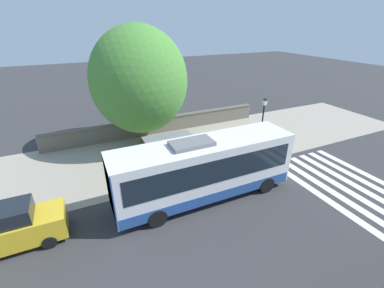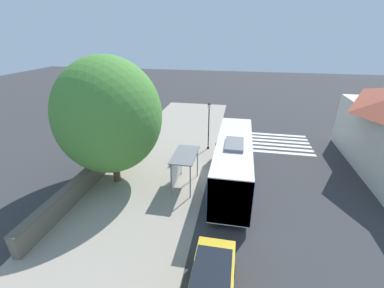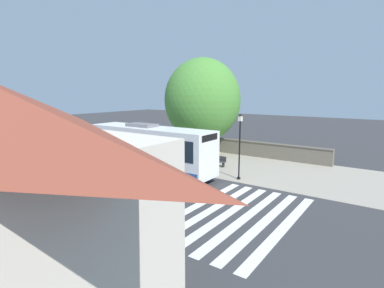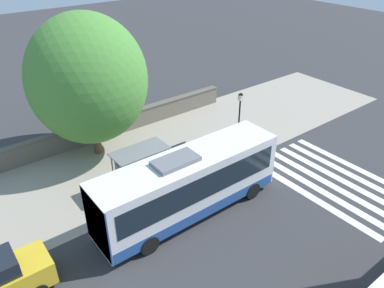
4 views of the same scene
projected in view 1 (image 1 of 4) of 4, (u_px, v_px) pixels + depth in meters
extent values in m
plane|color=#353538|center=(200.00, 178.00, 17.13)|extent=(120.00, 120.00, 0.00)
cube|color=#9E9384|center=(176.00, 150.00, 20.81)|extent=(9.00, 44.00, 0.02)
cube|color=silver|center=(324.00, 197.00, 15.19)|extent=(9.00, 0.50, 0.01)
cube|color=silver|center=(335.00, 193.00, 15.55)|extent=(9.00, 0.50, 0.01)
cube|color=silver|center=(346.00, 190.00, 15.91)|extent=(9.00, 0.50, 0.01)
cube|color=silver|center=(356.00, 186.00, 16.27)|extent=(9.00, 0.50, 0.01)
cube|color=silver|center=(366.00, 182.00, 16.63)|extent=(9.00, 0.50, 0.01)
cube|color=silver|center=(375.00, 179.00, 16.99)|extent=(9.00, 0.50, 0.01)
cube|color=#6B6356|center=(159.00, 125.00, 23.83)|extent=(0.50, 20.00, 1.36)
cube|color=#5B5449|center=(159.00, 118.00, 23.52)|extent=(0.60, 20.00, 0.08)
cube|color=white|center=(204.00, 167.00, 14.43)|extent=(2.47, 10.42, 3.10)
cube|color=black|center=(204.00, 161.00, 14.26)|extent=(2.51, 9.58, 1.37)
cube|color=#264C93|center=(204.00, 186.00, 14.97)|extent=(2.51, 10.21, 0.62)
cube|color=#264C93|center=(110.00, 191.00, 12.47)|extent=(2.51, 0.06, 2.98)
cube|color=black|center=(279.00, 132.00, 15.85)|extent=(1.85, 0.08, 0.43)
cube|color=slate|center=(192.00, 143.00, 13.42)|extent=(1.24, 2.29, 0.22)
cylinder|color=black|center=(244.00, 167.00, 17.41)|extent=(0.30, 1.00, 1.00)
cylinder|color=black|center=(266.00, 185.00, 15.52)|extent=(0.30, 1.00, 1.00)
cylinder|color=black|center=(145.00, 193.00, 14.80)|extent=(0.30, 1.00, 1.00)
cylinder|color=black|center=(157.00, 218.00, 12.91)|extent=(0.30, 1.00, 1.00)
cylinder|color=slate|center=(151.00, 165.00, 16.14)|extent=(0.08, 0.08, 2.54)
cylinder|color=slate|center=(193.00, 156.00, 17.24)|extent=(0.08, 0.08, 2.54)
cylinder|color=slate|center=(146.00, 156.00, 17.24)|extent=(0.08, 0.08, 2.54)
cylinder|color=slate|center=(185.00, 148.00, 18.34)|extent=(0.08, 0.08, 2.54)
cube|color=slate|center=(169.00, 138.00, 16.67)|extent=(1.64, 3.22, 0.08)
cube|color=silver|center=(166.00, 150.00, 17.72)|extent=(0.03, 2.62, 2.03)
cylinder|color=#2D3347|center=(247.00, 163.00, 18.09)|extent=(0.12, 0.12, 0.79)
cylinder|color=#2D3347|center=(249.00, 164.00, 17.96)|extent=(0.12, 0.12, 0.79)
cube|color=maroon|center=(249.00, 155.00, 17.72)|extent=(0.34, 0.22, 0.64)
sphere|color=tan|center=(250.00, 149.00, 17.53)|extent=(0.22, 0.22, 0.22)
cube|color=#333338|center=(207.00, 147.00, 20.23)|extent=(0.40, 1.58, 0.06)
cube|color=#333338|center=(206.00, 144.00, 20.27)|extent=(0.04, 1.58, 0.40)
cube|color=black|center=(199.00, 151.00, 20.09)|extent=(0.32, 0.06, 0.45)
cube|color=black|center=(214.00, 148.00, 20.56)|extent=(0.32, 0.06, 0.45)
cylinder|color=black|center=(258.00, 156.00, 19.68)|extent=(0.24, 0.24, 0.16)
cylinder|color=black|center=(261.00, 132.00, 18.81)|extent=(0.10, 0.10, 4.15)
cube|color=silver|center=(265.00, 103.00, 17.84)|extent=(0.24, 0.24, 0.35)
pyramid|color=black|center=(265.00, 99.00, 17.73)|extent=(0.28, 0.28, 0.14)
cylinder|color=brown|center=(143.00, 125.00, 21.33)|extent=(0.51, 0.51, 3.26)
ellipsoid|color=#4C8C38|center=(139.00, 81.00, 19.74)|extent=(7.44, 7.44, 8.18)
cube|color=gold|center=(10.00, 231.00, 11.61)|extent=(1.78, 4.67, 1.14)
cube|color=black|center=(0.00, 216.00, 11.17)|extent=(1.52, 2.43, 0.71)
cylinder|color=black|center=(51.00, 219.00, 13.10)|extent=(0.22, 0.64, 0.64)
cylinder|color=black|center=(49.00, 242.00, 11.73)|extent=(0.22, 0.64, 0.64)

